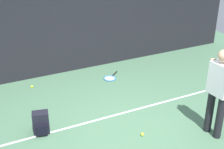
% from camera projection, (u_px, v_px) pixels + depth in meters
% --- Properties ---
extents(ground_plane, '(12.00, 12.00, 0.00)m').
position_uv_depth(ground_plane, '(121.00, 129.00, 6.13)').
color(ground_plane, '#4C7556').
extents(back_fence, '(10.00, 0.10, 2.57)m').
position_uv_depth(back_fence, '(67.00, 24.00, 8.00)').
color(back_fence, black).
rests_on(back_fence, ground).
extents(court_line, '(9.00, 0.05, 0.00)m').
position_uv_depth(court_line, '(110.00, 116.00, 6.52)').
color(court_line, white).
rests_on(court_line, ground).
extents(tennis_player, '(0.26, 0.53, 1.70)m').
position_uv_depth(tennis_player, '(219.00, 88.00, 5.58)').
color(tennis_player, black).
rests_on(tennis_player, ground).
extents(tennis_racket, '(0.59, 0.53, 0.03)m').
position_uv_depth(tennis_racket, '(110.00, 78.00, 8.11)').
color(tennis_racket, black).
rests_on(tennis_racket, ground).
extents(backpack, '(0.34, 0.33, 0.44)m').
position_uv_depth(backpack, '(41.00, 123.00, 5.94)').
color(backpack, black).
rests_on(backpack, ground).
extents(tennis_ball_near_player, '(0.07, 0.07, 0.07)m').
position_uv_depth(tennis_ball_near_player, '(32.00, 87.00, 7.63)').
color(tennis_ball_near_player, '#CCE033').
rests_on(tennis_ball_near_player, ground).
extents(tennis_ball_by_fence, '(0.07, 0.07, 0.07)m').
position_uv_depth(tennis_ball_by_fence, '(142.00, 134.00, 5.92)').
color(tennis_ball_by_fence, '#CCE033').
rests_on(tennis_ball_by_fence, ground).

